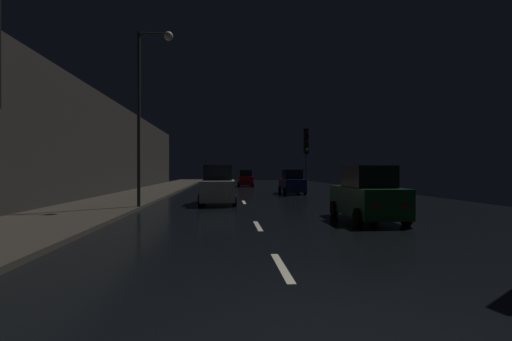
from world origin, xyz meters
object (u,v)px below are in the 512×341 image
Objects in this scene: car_distant_taillights at (245,179)px; car_parked_right_near at (367,195)px; car_parked_right_far at (292,183)px; car_approaching_headlights at (218,186)px; streetlamp_overhead at (147,94)px; traffic_light_far_right at (306,147)px.

car_parked_right_near is (3.00, -29.03, 0.07)m from car_distant_taillights.
car_approaching_headlights is at bearing 145.82° from car_parked_right_far.
streetlamp_overhead reaches higher than car_approaching_headlights.
traffic_light_far_right reaches higher than car_distant_taillights.
car_parked_right_near is at bearing -6.18° from traffic_light_far_right.
car_parked_right_far is (9.02, 11.10, -4.65)m from streetlamp_overhead.
traffic_light_far_right is 3.28m from car_parked_right_far.
traffic_light_far_right is 1.23× the size of car_parked_right_near.
car_parked_right_near reaches higher than car_parked_right_far.
car_approaching_headlights is 1.12× the size of car_parked_right_far.
traffic_light_far_right reaches higher than car_parked_right_near.
streetlamp_overhead is at bearing -48.74° from traffic_light_far_right.
car_approaching_headlights reaches higher than car_parked_right_near.
car_approaching_headlights reaches higher than car_distant_taillights.
traffic_light_far_right is at bearing -152.74° from car_parked_right_far.
streetlamp_overhead reaches higher than car_parked_right_near.
car_parked_right_near is at bearing 38.01° from car_approaching_headlights.
car_parked_right_near reaches higher than car_distant_taillights.
streetlamp_overhead is at bearing 62.92° from car_parked_right_near.
car_parked_right_near is (5.71, -7.30, -0.05)m from car_approaching_headlights.
car_distant_taillights is (2.71, 21.72, -0.12)m from car_approaching_headlights.
traffic_light_far_right is 1.17× the size of car_approaching_headlights.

